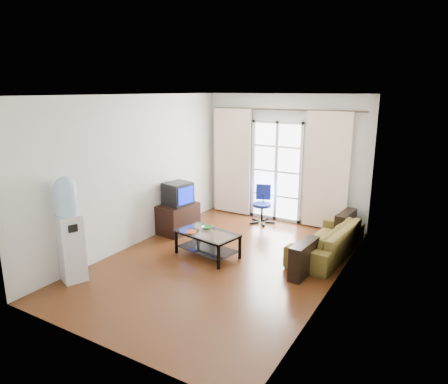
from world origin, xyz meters
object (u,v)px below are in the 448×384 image
object	(u,v)px
coffee_table	(207,241)
task_chair	(262,212)
tv_stand	(178,218)
water_cooler	(69,227)
crt_tv	(177,193)
sofa	(327,240)

from	to	relation	value
coffee_table	task_chair	size ratio (longest dim) A/B	1.40
coffee_table	tv_stand	distance (m)	1.36
coffee_table	water_cooler	world-z (taller)	water_cooler
crt_tv	coffee_table	bearing A→B (deg)	-21.41
coffee_table	water_cooler	xyz separation A→B (m)	(-1.25, -1.76, 0.56)
tv_stand	water_cooler	size ratio (longest dim) A/B	0.49
coffee_table	tv_stand	size ratio (longest dim) A/B	1.45
task_chair	tv_stand	bearing A→B (deg)	-148.24
task_chair	water_cooler	distance (m)	4.11
sofa	task_chair	distance (m)	1.98
crt_tv	sofa	bearing A→B (deg)	17.40
sofa	crt_tv	distance (m)	2.97
tv_stand	water_cooler	bearing A→B (deg)	-85.91
tv_stand	task_chair	xyz separation A→B (m)	(1.21, 1.38, -0.05)
sofa	crt_tv	world-z (taller)	crt_tv
sofa	tv_stand	world-z (taller)	tv_stand
coffee_table	water_cooler	bearing A→B (deg)	-125.34
coffee_table	water_cooler	size ratio (longest dim) A/B	0.72
tv_stand	task_chair	bearing A→B (deg)	55.04
coffee_table	tv_stand	world-z (taller)	tv_stand
sofa	coffee_table	world-z (taller)	sofa
water_cooler	tv_stand	bearing A→B (deg)	109.93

